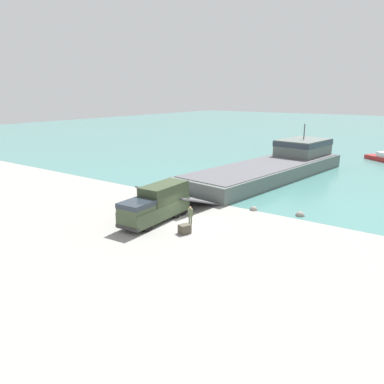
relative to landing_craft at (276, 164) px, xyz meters
name	(u,v)px	position (x,y,z in m)	size (l,w,h in m)	color
ground_plane	(188,223)	(1.89, -24.02, -1.55)	(240.00, 240.00, 0.00)	gray
water_surface	(383,133)	(1.89, 72.91, -1.55)	(240.00, 180.00, 0.01)	#477F7A
landing_craft	(276,164)	(0.00, 0.00, 0.00)	(11.93, 36.15, 6.79)	#56605B
military_truck	(156,204)	(-0.78, -25.25, 0.11)	(2.77, 7.90, 3.26)	#3D4C33
soldier_on_ramp	(190,214)	(2.33, -24.23, -0.57)	(0.46, 0.49, 1.70)	#566042
moored_boat_b	(308,151)	(-2.86, 21.99, -1.06)	(7.24, 5.01, 1.49)	white
cargo_crate	(185,229)	(3.16, -26.19, -1.17)	(0.76, 0.91, 0.76)	#4C4738
shoreline_rock_a	(300,216)	(9.42, -16.05, -1.55)	(0.89, 0.89, 0.89)	gray
shoreline_rock_b	(254,210)	(4.97, -16.99, -1.55)	(0.80, 0.80, 0.80)	gray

